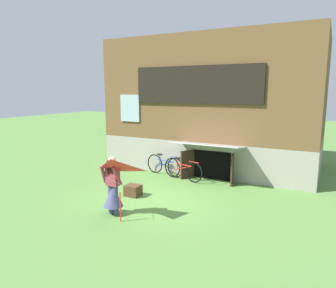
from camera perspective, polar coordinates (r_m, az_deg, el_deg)
The scene contains 7 objects.
ground_plane at distance 9.53m, azimuth -2.27°, elevation -10.22°, with size 60.00×60.00×0.00m, color #56843D.
log_house at distance 13.91m, azimuth 8.96°, elevation 7.25°, with size 8.46×5.93×5.35m.
person at distance 8.44m, azimuth -10.01°, elevation -8.32°, with size 0.61×0.52×1.57m.
kite at distance 7.57m, azimuth -10.33°, elevation -5.94°, with size 1.09×1.19×1.49m.
bicycle_red at distance 11.52m, azimuth 2.69°, elevation -4.65°, with size 1.73×0.50×0.81m.
bicycle_blue at distance 12.14m, azimuth -0.58°, elevation -3.87°, with size 1.76×0.38×0.81m.
wooden_crate at distance 9.93m, azimuth -6.40°, elevation -8.40°, with size 0.47×0.40×0.34m, color #4C331E.
Camera 1 is at (4.51, -7.74, 3.26)m, focal length 33.44 mm.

